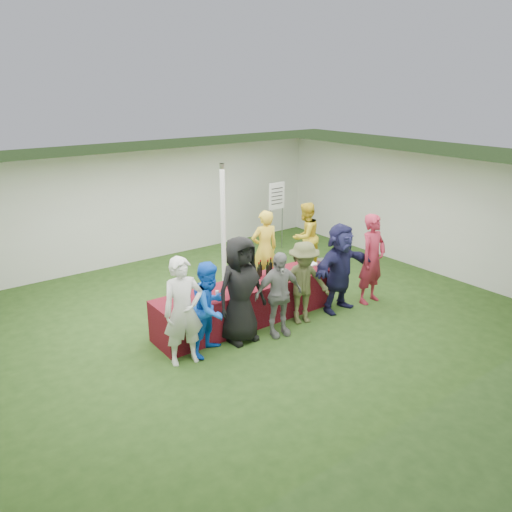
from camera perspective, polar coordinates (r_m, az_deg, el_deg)
ground at (r=9.69m, az=-2.18°, el=-6.64°), size 60.00×60.00×0.00m
tent at (r=10.40m, az=-3.76°, el=3.13°), size 10.00×10.00×10.00m
serving_table at (r=9.25m, az=-1.00°, el=-5.37°), size 3.60×0.80×0.75m
wine_bottles at (r=9.46m, az=1.31°, el=-1.53°), size 0.59×0.16×0.32m
wine_glasses at (r=8.63m, az=-2.34°, el=-3.71°), size 2.80×0.12×0.16m
water_bottle at (r=9.11m, az=-1.36°, el=-2.48°), size 0.07×0.07×0.23m
bar_towel at (r=10.09m, az=6.30°, el=-0.96°), size 0.25×0.18×0.03m
dump_bucket at (r=9.92m, az=7.63°, el=-0.91°), size 0.24×0.24×0.18m
wine_list_sign at (r=13.07m, az=2.37°, el=6.30°), size 0.50×0.03×1.80m
staff_pourer at (r=10.69m, az=0.98°, el=0.81°), size 0.69×0.52×1.70m
staff_back at (r=11.75m, az=5.65°, el=2.22°), size 0.87×0.73×1.62m
customer_0 at (r=7.82m, az=-8.31°, el=-6.28°), size 0.71×0.53×1.76m
customer_1 at (r=8.11m, az=-5.25°, el=-5.93°), size 0.94×0.86×1.57m
customer_2 at (r=8.39m, az=-1.78°, el=-3.89°), size 0.92×0.61×1.86m
customer_3 at (r=8.63m, az=2.58°, el=-4.40°), size 0.95×0.54×1.53m
customer_4 at (r=9.10m, az=5.42°, el=-3.09°), size 1.14×0.88×1.56m
customer_5 at (r=9.67m, az=9.55°, el=-1.33°), size 1.66×0.65×1.75m
customer_6 at (r=10.15m, az=13.14°, el=-0.34°), size 0.71×0.50×1.83m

